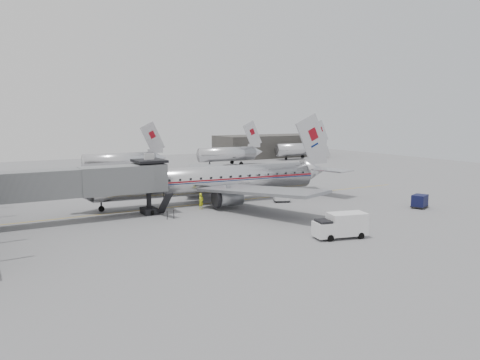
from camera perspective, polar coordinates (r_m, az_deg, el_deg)
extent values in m
plane|color=slate|center=(56.70, -0.86, -3.80)|extent=(160.00, 160.00, 0.00)
cube|color=#3A3734|center=(130.49, 3.63, 4.17)|extent=(30.00, 12.00, 6.00)
cube|color=gold|center=(63.27, -1.13, -2.57)|extent=(60.00, 0.15, 0.01)
cube|color=#5C5E61|center=(52.87, -24.25, -0.64)|extent=(12.00, 2.80, 3.00)
cube|color=#5C5E61|center=(54.45, -14.81, 0.04)|extent=(8.00, 3.00, 3.10)
cube|color=#5C5E61|center=(55.99, -10.96, 0.37)|extent=(3.20, 3.60, 3.20)
cube|color=black|center=(55.77, -11.01, 2.30)|extent=(3.40, 3.80, 0.30)
cube|color=white|center=(55.73, -11.03, 2.81)|extent=(1.20, 0.15, 0.80)
cylinder|color=black|center=(55.97, -11.04, -2.65)|extent=(0.56, 0.56, 2.80)
cube|color=black|center=(56.17, -11.01, -3.70)|extent=(1.60, 2.20, 0.70)
cylinder|color=black|center=(55.25, -10.67, -3.94)|extent=(0.30, 0.60, 0.60)
cylinder|color=black|center=(57.11, -11.34, -3.57)|extent=(0.30, 0.60, 0.60)
cube|color=black|center=(54.18, -9.15, -2.84)|extent=(0.90, 3.20, 2.90)
cylinder|color=silver|center=(94.34, -14.45, 2.25)|extent=(14.00, 3.20, 3.20)
cube|color=silver|center=(96.05, -10.62, 5.09)|extent=(5.17, 0.26, 6.52)
cylinder|color=black|center=(93.47, -17.06, 0.81)|extent=(0.24, 0.24, 1.00)
cylinder|color=silver|center=(107.76, -1.59, 3.18)|extent=(14.00, 3.20, 3.20)
cube|color=silver|center=(110.87, 1.52, 5.59)|extent=(5.17, 0.26, 6.52)
cylinder|color=black|center=(105.90, -3.73, 1.94)|extent=(0.24, 0.24, 1.00)
cylinder|color=silver|center=(124.12, 7.35, 3.74)|extent=(14.00, 3.20, 3.20)
cube|color=silver|center=(128.11, 9.82, 5.79)|extent=(5.17, 0.26, 6.52)
cylinder|color=black|center=(121.63, 5.64, 2.69)|extent=(0.24, 0.24, 1.00)
cylinder|color=silver|center=(61.92, -3.82, -0.02)|extent=(30.05, 5.87, 3.68)
cone|color=silver|center=(57.92, -19.07, -0.99)|extent=(3.25, 3.89, 3.68)
cone|color=silver|center=(69.78, 9.03, 1.13)|extent=(4.23, 3.78, 3.50)
cube|color=maroon|center=(61.89, -3.82, 0.21)|extent=(30.05, 5.92, 0.18)
cube|color=navy|center=(61.92, -3.82, 0.00)|extent=(30.05, 5.92, 0.10)
cube|color=silver|center=(69.23, 8.91, 4.88)|extent=(6.11, 0.75, 7.65)
cube|color=gray|center=(71.31, -4.27, 0.79)|extent=(12.35, 16.62, 1.18)
cube|color=gray|center=(55.18, 2.55, -1.30)|extent=(10.54, 16.83, 1.18)
cylinder|color=gray|center=(67.10, -5.06, -0.75)|extent=(3.53, 2.33, 2.09)
cylinder|color=gray|center=(57.65, -1.42, -2.15)|extent=(3.53, 2.33, 2.09)
cylinder|color=black|center=(58.64, -16.55, -3.10)|extent=(0.20, 0.20, 1.29)
cylinder|color=black|center=(65.38, -3.02, -1.62)|extent=(0.26, 0.26, 1.39)
cylinder|color=black|center=(65.42, -3.02, -1.83)|extent=(1.02, 0.42, 1.00)
cylinder|color=black|center=(60.71, -1.14, -2.35)|extent=(0.26, 0.26, 1.39)
cylinder|color=black|center=(60.75, -1.14, -2.58)|extent=(1.02, 0.42, 1.00)
cube|color=white|center=(45.54, 12.92, -5.21)|extent=(3.92, 2.75, 2.07)
cube|color=white|center=(44.50, 10.11, -5.97)|extent=(1.97, 2.19, 1.38)
cube|color=black|center=(44.36, 10.13, -5.22)|extent=(1.54, 1.91, 0.59)
cylinder|color=black|center=(44.02, 10.96, -6.98)|extent=(0.67, 0.39, 0.63)
cylinder|color=black|center=(45.55, 9.93, -6.45)|extent=(0.67, 0.39, 0.63)
cylinder|color=black|center=(45.52, 14.52, -6.59)|extent=(0.67, 0.39, 0.63)
cylinder|color=black|center=(47.00, 13.41, -6.09)|extent=(0.67, 0.39, 0.63)
cube|color=#0D1035|center=(62.50, 21.06, -2.34)|extent=(2.43, 2.15, 1.41)
cube|color=black|center=(62.63, 21.03, -3.02)|extent=(2.56, 2.28, 0.12)
cylinder|color=black|center=(61.71, 21.33, -3.25)|extent=(0.33, 0.22, 0.30)
cylinder|color=black|center=(63.23, 21.77, -3.01)|extent=(0.33, 0.22, 0.30)
cylinder|color=black|center=(62.07, 20.27, -3.13)|extent=(0.33, 0.22, 0.30)
cylinder|color=black|center=(63.58, 20.73, -2.90)|extent=(0.33, 0.22, 0.30)
cube|color=silver|center=(62.65, 5.08, -1.86)|extent=(2.35, 2.11, 1.34)
cube|color=black|center=(62.77, 5.07, -2.51)|extent=(2.47, 2.23, 0.12)
cylinder|color=black|center=(62.09, 4.47, -2.66)|extent=(0.31, 0.22, 0.29)
cylinder|color=black|center=(62.37, 5.86, -2.63)|extent=(0.31, 0.22, 0.29)
cylinder|color=black|center=(63.20, 4.29, -2.47)|extent=(0.31, 0.22, 0.29)
cylinder|color=black|center=(63.48, 5.66, -2.44)|extent=(0.31, 0.22, 0.29)
imported|color=#D4E11A|center=(57.87, -4.76, -2.60)|extent=(0.84, 0.70, 1.97)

